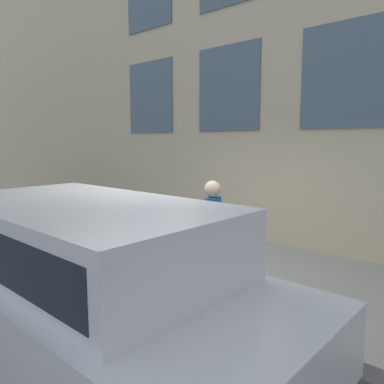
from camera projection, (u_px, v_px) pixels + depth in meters
name	position (u px, v px, depth m)	size (l,w,h in m)	color
ground_plane	(165.00, 300.00, 5.21)	(80.00, 80.00, 0.00)	#47474C
sidewalk	(230.00, 267.00, 6.33)	(3.05, 60.00, 0.18)	#9E9B93
building_facade	(286.00, 18.00, 6.97)	(0.33, 40.00, 8.98)	#C6B793
fire_hydrant	(173.00, 250.00, 5.57)	(0.32, 0.44, 0.81)	gold
person	(212.00, 222.00, 5.32)	(0.36, 0.24, 1.48)	navy
parked_truck_silver_near	(80.00, 267.00, 3.74)	(1.94, 4.98, 1.63)	black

